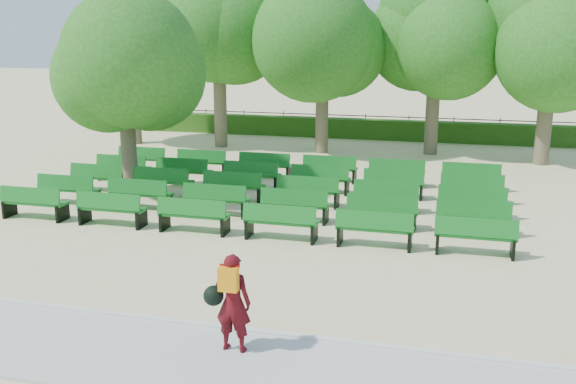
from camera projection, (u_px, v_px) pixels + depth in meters
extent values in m
plane|color=beige|center=(251.00, 220.00, 16.93)|extent=(120.00, 120.00, 0.00)
cube|color=#BABAB5|center=(105.00, 350.00, 9.98)|extent=(30.00, 2.20, 0.06)
cube|color=silver|center=(140.00, 318.00, 11.06)|extent=(30.00, 0.12, 0.10)
cube|color=#2A5716|center=(343.00, 128.00, 29.96)|extent=(26.00, 0.70, 0.90)
cube|color=#126B1D|center=(271.00, 188.00, 18.56)|extent=(1.78, 0.50, 0.06)
cube|color=#126B1D|center=(269.00, 181.00, 18.31)|extent=(1.78, 0.15, 0.42)
cylinder|color=brown|center=(129.00, 147.00, 19.36)|extent=(0.47, 0.47, 2.90)
ellipsoid|color=#2A6D1D|center=(123.00, 61.00, 18.74)|extent=(4.02, 4.02, 3.61)
imported|color=#4A0A0F|center=(233.00, 303.00, 9.76)|extent=(0.59, 0.40, 1.57)
cube|color=orange|center=(228.00, 279.00, 9.48)|extent=(0.29, 0.15, 0.37)
sphere|color=black|center=(214.00, 296.00, 9.76)|extent=(0.31, 0.31, 0.31)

